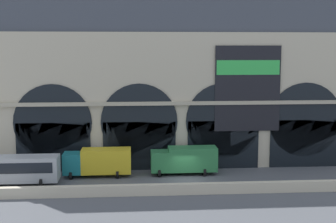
% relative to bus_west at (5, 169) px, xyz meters
% --- Properties ---
extents(ground_plane, '(200.00, 200.00, 0.00)m').
position_rel_bus_west_xyz_m(ground_plane, '(19.06, 0.54, -1.78)').
color(ground_plane, '#54565B').
extents(quay_parapet_wall, '(90.00, 0.70, 1.07)m').
position_rel_bus_west_xyz_m(quay_parapet_wall, '(19.06, -4.31, -1.25)').
color(quay_parapet_wall, beige).
rests_on(quay_parapet_wall, ground).
extents(station_building, '(51.81, 5.21, 20.86)m').
position_rel_bus_west_xyz_m(station_building, '(19.10, 7.94, 8.30)').
color(station_building, beige).
rests_on(station_building, ground).
extents(bus_west, '(11.00, 3.25, 3.10)m').
position_rel_bus_west_xyz_m(bus_west, '(0.00, 0.00, 0.00)').
color(bus_west, '#ADB2B7').
rests_on(bus_west, ground).
extents(box_truck_midwest, '(7.50, 2.91, 3.12)m').
position_rel_bus_west_xyz_m(box_truck_midwest, '(9.41, 2.99, -0.08)').
color(box_truck_midwest, '#19727A').
rests_on(box_truck_midwest, ground).
extents(box_truck_center, '(7.50, 2.91, 3.12)m').
position_rel_bus_west_xyz_m(box_truck_center, '(19.18, 3.20, -0.08)').
color(box_truck_center, '#2D7A42').
rests_on(box_truck_center, ground).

